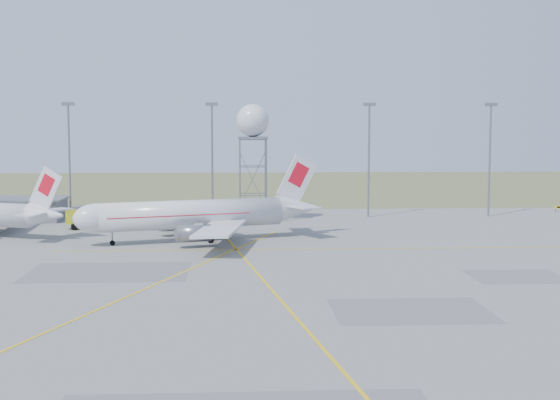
{
  "coord_description": "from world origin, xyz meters",
  "views": [
    {
      "loc": [
        -5.26,
        -72.47,
        16.47
      ],
      "look_at": [
        0.68,
        40.0,
        5.66
      ],
      "focal_mm": 50.0,
      "sensor_mm": 36.0,
      "label": 1
    }
  ],
  "objects": [
    {
      "name": "fire_truck",
      "position": [
        -28.04,
        53.13,
        1.79
      ],
      "size": [
        9.8,
        5.4,
        3.74
      ],
      "rotation": [
        0.0,
        0.0,
        0.23
      ],
      "color": "yellow",
      "rests_on": "ground"
    },
    {
      "name": "mast_d",
      "position": [
        40.0,
        66.0,
        12.07
      ],
      "size": [
        2.2,
        0.5,
        20.5
      ],
      "color": "gray",
      "rests_on": "ground"
    },
    {
      "name": "mast_a",
      "position": [
        -35.0,
        66.0,
        12.07
      ],
      "size": [
        2.2,
        0.5,
        20.5
      ],
      "color": "gray",
      "rests_on": "ground"
    },
    {
      "name": "mast_c",
      "position": [
        18.0,
        66.0,
        12.07
      ],
      "size": [
        2.2,
        0.5,
        20.5
      ],
      "color": "gray",
      "rests_on": "ground"
    },
    {
      "name": "building_grey",
      "position": [
        -45.0,
        64.0,
        1.97
      ],
      "size": [
        19.0,
        10.0,
        3.9
      ],
      "color": "gray",
      "rests_on": "ground"
    },
    {
      "name": "taxi_sign_near",
      "position": [
        55.6,
        72.0,
        0.89
      ],
      "size": [
        1.6,
        0.17,
        1.2
      ],
      "color": "black",
      "rests_on": "ground"
    },
    {
      "name": "mast_b",
      "position": [
        -10.0,
        66.0,
        12.07
      ],
      "size": [
        2.2,
        0.5,
        20.5
      ],
      "color": "gray",
      "rests_on": "ground"
    },
    {
      "name": "radar_tower",
      "position": [
        -2.9,
        59.73,
        11.26
      ],
      "size": [
        5.54,
        5.54,
        20.07
      ],
      "color": "gray",
      "rests_on": "ground"
    },
    {
      "name": "ground",
      "position": [
        0.0,
        0.0,
        0.0
      ],
      "size": [
        400.0,
        400.0,
        0.0
      ],
      "primitive_type": "plane",
      "color": "gray",
      "rests_on": "ground"
    },
    {
      "name": "grass_strip",
      "position": [
        0.0,
        140.0,
        0.01
      ],
      "size": [
        400.0,
        120.0,
        0.03
      ],
      "primitive_type": "cube",
      "color": "#5A6135",
      "rests_on": "ground"
    },
    {
      "name": "airliner_main",
      "position": [
        -11.51,
        38.36,
        3.75
      ],
      "size": [
        35.28,
        33.35,
        12.25
      ],
      "rotation": [
        0.0,
        0.0,
        3.45
      ],
      "color": "silver",
      "rests_on": "ground"
    }
  ]
}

